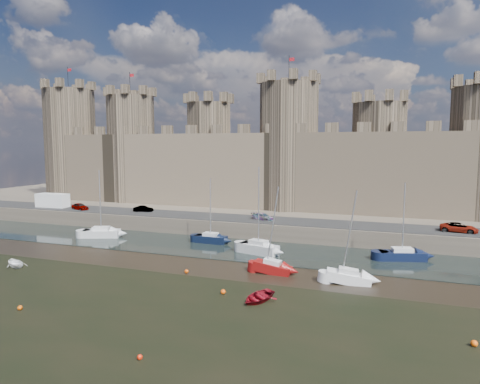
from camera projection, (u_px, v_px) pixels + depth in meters
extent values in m
plane|color=black|center=(134.00, 313.00, 36.73)|extent=(160.00, 160.00, 0.00)
cube|color=black|center=(87.00, 343.00, 31.11)|extent=(70.00, 34.00, 0.01)
cube|color=black|center=(233.00, 249.00, 59.18)|extent=(160.00, 12.00, 0.08)
cube|color=#4C443A|center=(291.00, 206.00, 92.74)|extent=(160.00, 60.00, 2.50)
cube|color=black|center=(255.00, 219.00, 68.27)|extent=(160.00, 7.00, 0.10)
cube|color=#42382B|center=(277.00, 171.00, 80.61)|extent=(100.00, 9.00, 14.00)
cylinder|color=#42382B|center=(71.00, 144.00, 96.14)|extent=(11.00, 11.00, 24.00)
cylinder|color=black|center=(68.00, 78.00, 94.55)|extent=(0.10, 0.10, 5.00)
cube|color=#AA161F|center=(69.00, 70.00, 94.18)|extent=(1.00, 0.03, 0.60)
cylinder|color=#42382B|center=(132.00, 149.00, 90.89)|extent=(10.00, 10.00, 22.00)
cylinder|color=black|center=(130.00, 84.00, 89.41)|extent=(0.10, 0.10, 5.00)
cube|color=#AA161F|center=(132.00, 75.00, 89.04)|extent=(1.00, 0.03, 0.60)
cylinder|color=#42382B|center=(209.00, 154.00, 84.97)|extent=(9.00, 9.00, 20.00)
cylinder|color=#42382B|center=(288.00, 147.00, 79.44)|extent=(11.00, 11.00, 23.00)
cylinder|color=black|center=(289.00, 70.00, 77.91)|extent=(0.10, 0.10, 5.00)
cube|color=#AA161F|center=(292.00, 59.00, 77.55)|extent=(1.00, 0.03, 0.60)
cylinder|color=#42382B|center=(378.00, 158.00, 74.31)|extent=(9.00, 9.00, 19.00)
imported|color=gray|center=(80.00, 207.00, 78.06)|extent=(4.05, 2.60, 1.28)
imported|color=gray|center=(143.00, 209.00, 75.66)|extent=(3.62, 2.08, 1.13)
imported|color=gray|center=(263.00, 217.00, 67.60)|extent=(4.09, 2.63, 1.10)
imported|color=gray|center=(459.00, 228.00, 57.95)|extent=(5.06, 2.84, 1.33)
cube|color=white|center=(53.00, 201.00, 81.10)|extent=(6.18, 2.74, 2.65)
cube|color=silver|center=(101.00, 234.00, 66.36)|extent=(5.97, 4.04, 1.13)
cube|color=silver|center=(101.00, 228.00, 66.27)|extent=(2.86, 2.31, 0.52)
cylinder|color=silver|center=(100.00, 200.00, 65.79)|extent=(0.14, 0.14, 9.28)
cube|color=black|center=(211.00, 239.00, 62.56)|extent=(4.78, 1.99, 1.03)
cube|color=silver|center=(211.00, 234.00, 62.48)|extent=(2.14, 1.36, 0.47)
cylinder|color=silver|center=(210.00, 207.00, 62.04)|extent=(0.14, 0.14, 8.44)
cube|color=silver|center=(258.00, 249.00, 56.30)|extent=(5.66, 3.36, 1.25)
cube|color=silver|center=(258.00, 242.00, 56.20)|extent=(2.65, 2.00, 0.57)
cylinder|color=silver|center=(259.00, 206.00, 55.67)|extent=(0.14, 0.14, 10.21)
cube|color=black|center=(402.00, 256.00, 53.28)|extent=(5.89, 3.57, 1.05)
cube|color=silver|center=(402.00, 250.00, 53.19)|extent=(2.77, 2.11, 0.48)
cylinder|color=silver|center=(404.00, 217.00, 52.75)|extent=(0.14, 0.14, 8.62)
cube|color=maroon|center=(272.00, 268.00, 47.96)|extent=(4.26, 1.78, 1.07)
cube|color=silver|center=(272.00, 262.00, 47.88)|extent=(1.91, 1.21, 0.49)
cylinder|color=silver|center=(273.00, 225.00, 47.42)|extent=(0.14, 0.14, 8.76)
cube|color=white|center=(348.00, 278.00, 44.48)|extent=(4.73, 2.33, 1.07)
cube|color=silver|center=(349.00, 271.00, 44.39)|extent=(2.16, 1.48, 0.49)
cylinder|color=silver|center=(350.00, 232.00, 43.94)|extent=(0.14, 0.14, 8.73)
imported|color=maroon|center=(258.00, 298.00, 39.17)|extent=(3.77, 4.24, 0.73)
imported|color=white|center=(15.00, 264.00, 50.66)|extent=(3.88, 3.51, 0.66)
sphere|color=#F4540A|center=(186.00, 271.00, 47.89)|extent=(0.47, 0.47, 0.47)
sphere|color=red|center=(140.00, 357.00, 28.62)|extent=(0.38, 0.38, 0.38)
sphere|color=#F9500B|center=(223.00, 292.00, 41.19)|extent=(0.49, 0.49, 0.49)
sphere|color=#E05609|center=(20.00, 308.00, 37.23)|extent=(0.43, 0.43, 0.43)
sphere|color=#FB590B|center=(474.00, 343.00, 30.48)|extent=(0.49, 0.49, 0.49)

